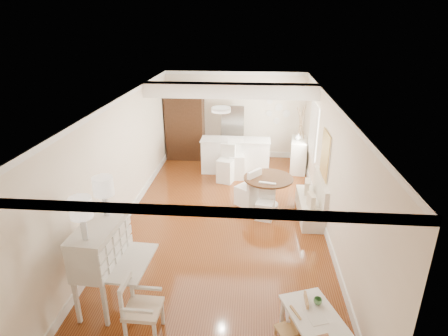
# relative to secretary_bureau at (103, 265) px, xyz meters

# --- Properties ---
(room) EXTENTS (9.00, 9.04, 2.82)m
(room) POSITION_rel_secretary_bureau_xyz_m (1.74, 3.00, 1.27)
(room) COLOR brown
(room) RESTS_ON ground
(secretary_bureau) EXTENTS (1.17, 1.20, 1.43)m
(secretary_bureau) POSITION_rel_secretary_bureau_xyz_m (0.00, 0.00, 0.00)
(secretary_bureau) COLOR silver
(secretary_bureau) RESTS_ON ground
(gustavian_armchair) EXTENTS (0.56, 0.56, 0.95)m
(gustavian_armchair) POSITION_rel_secretary_bureau_xyz_m (0.82, -0.62, -0.24)
(gustavian_armchair) COLOR silver
(gustavian_armchair) RESTS_ON ground
(kids_table) EXTENTS (0.97, 1.23, 0.54)m
(kids_table) POSITION_rel_secretary_bureau_xyz_m (3.26, -0.65, -0.45)
(kids_table) COLOR white
(kids_table) RESTS_ON ground
(kids_chair_a) EXTENTS (0.37, 0.37, 0.57)m
(kids_chair_a) POSITION_rel_secretary_bureau_xyz_m (2.88, -0.66, -0.43)
(kids_chair_a) COLOR tan
(kids_chair_a) RESTS_ON ground
(kids_chair_b) EXTENTS (0.31, 0.31, 0.63)m
(kids_chair_b) POSITION_rel_secretary_bureau_xyz_m (3.03, -0.38, -0.40)
(kids_chair_b) COLOR tan
(kids_chair_b) RESTS_ON ground
(banquette) EXTENTS (0.52, 1.60, 0.98)m
(banquette) POSITION_rel_secretary_bureau_xyz_m (3.69, 3.17, -0.22)
(banquette) COLOR silver
(banquette) RESTS_ON ground
(dining_table) EXTENTS (1.42, 1.42, 0.81)m
(dining_table) POSITION_rel_secretary_bureau_xyz_m (2.71, 3.51, -0.31)
(dining_table) COLOR #482B17
(dining_table) RESTS_ON ground
(slip_chair_near) EXTENTS (0.48, 0.49, 0.83)m
(slip_chair_near) POSITION_rel_secretary_bureau_xyz_m (2.64, 3.00, -0.30)
(slip_chair_near) COLOR white
(slip_chair_near) RESTS_ON ground
(slip_chair_far) EXTENTS (0.67, 0.66, 0.98)m
(slip_chair_far) POSITION_rel_secretary_bureau_xyz_m (2.22, 3.65, -0.22)
(slip_chair_far) COLOR white
(slip_chair_far) RESTS_ON ground
(breakfast_counter) EXTENTS (2.05, 0.65, 1.03)m
(breakfast_counter) POSITION_rel_secretary_bureau_xyz_m (1.80, 5.77, -0.20)
(breakfast_counter) COLOR white
(breakfast_counter) RESTS_ON ground
(bar_stool_left) EXTENTS (0.53, 0.53, 1.07)m
(bar_stool_left) POSITION_rel_secretary_bureau_xyz_m (1.57, 5.01, -0.18)
(bar_stool_left) COLOR white
(bar_stool_left) RESTS_ON ground
(bar_stool_right) EXTENTS (0.51, 0.51, 1.13)m
(bar_stool_right) POSITION_rel_secretary_bureau_xyz_m (1.84, 5.30, -0.15)
(bar_stool_right) COLOR white
(bar_stool_right) RESTS_ON ground
(pantry_cabinet) EXTENTS (1.20, 0.60, 2.30)m
(pantry_cabinet) POSITION_rel_secretary_bureau_xyz_m (0.10, 6.85, 0.44)
(pantry_cabinet) COLOR #381E11
(pantry_cabinet) RESTS_ON ground
(fridge) EXTENTS (0.75, 0.65, 1.80)m
(fridge) POSITION_rel_secretary_bureau_xyz_m (2.00, 6.82, 0.19)
(fridge) COLOR silver
(fridge) RESTS_ON ground
(sideboard) EXTENTS (0.56, 1.06, 0.97)m
(sideboard) POSITION_rel_secretary_bureau_xyz_m (3.70, 6.07, -0.23)
(sideboard) COLOR silver
(sideboard) RESTS_ON ground
(pencil_cup) EXTENTS (0.16, 0.16, 0.09)m
(pencil_cup) POSITION_rel_secretary_bureau_xyz_m (3.32, -0.40, -0.13)
(pencil_cup) COLOR #538F54
(pencil_cup) RESTS_ON kids_table
(branch_vase) EXTENTS (0.21, 0.21, 0.20)m
(branch_vase) POSITION_rel_secretary_bureau_xyz_m (3.65, 6.04, 0.36)
(branch_vase) COLOR white
(branch_vase) RESTS_ON sideboard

